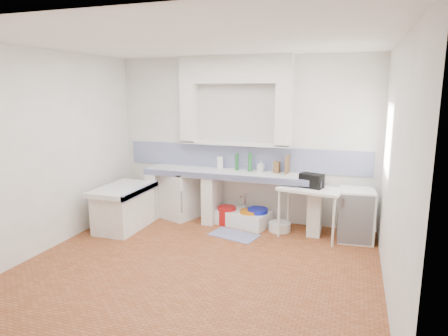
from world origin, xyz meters
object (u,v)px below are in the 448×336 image
(fridge, at_px, (356,215))
(stove, at_px, (180,195))
(sink, at_px, (242,218))
(side_table, at_px, (309,213))

(fridge, bearing_deg, stove, 172.13)
(stove, xyz_separation_m, fridge, (2.99, -0.17, -0.01))
(stove, relative_size, fridge, 1.03)
(stove, distance_m, fridge, 2.99)
(sink, relative_size, fridge, 1.15)
(stove, relative_size, sink, 0.89)
(fridge, bearing_deg, sink, 171.44)
(stove, relative_size, side_table, 0.86)
(stove, distance_m, sink, 1.21)
(side_table, height_order, fridge, fridge)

